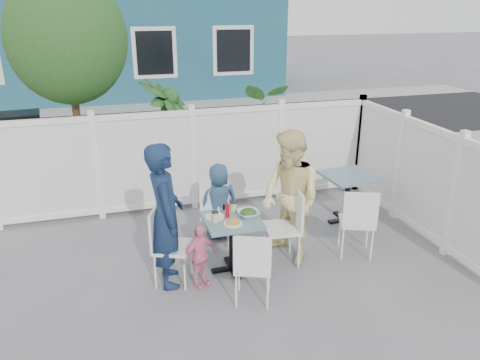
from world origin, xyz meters
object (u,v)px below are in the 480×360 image
object	(u,v)px
spare_table	(348,185)
boy	(219,201)
chair_left	(166,240)
chair_back	(215,207)
chair_right	(288,221)
utility_cabinet	(22,154)
main_table	(232,231)
chair_near	(253,263)
toddler	(200,256)
man	(166,216)
woman	(290,198)

from	to	relation	value
spare_table	boy	distance (m)	1.96
chair_left	chair_back	distance (m)	1.11
chair_left	chair_right	bearing A→B (deg)	113.56
spare_table	chair_right	world-z (taller)	chair_right
utility_cabinet	chair_right	size ratio (longest dim) A/B	1.36
chair_back	main_table	bearing A→B (deg)	104.09
utility_cabinet	chair_right	distance (m)	5.05
main_table	chair_near	size ratio (longest dim) A/B	0.80
chair_near	toddler	distance (m)	0.71
man	woman	size ratio (longest dim) A/B	1.01
chair_left	chair_back	bearing A→B (deg)	158.52
spare_table	main_table	bearing A→B (deg)	-156.73
main_table	toddler	distance (m)	0.53
boy	chair_back	bearing A→B (deg)	50.27
chair_right	boy	bearing A→B (deg)	42.77
woman	toddler	distance (m)	1.34
chair_back	boy	distance (m)	0.16
utility_cabinet	chair_right	xyz separation A→B (m)	(3.54, -3.59, -0.09)
chair_back	chair_near	size ratio (longest dim) A/B	1.02
chair_right	utility_cabinet	bearing A→B (deg)	50.37
boy	chair_near	bearing A→B (deg)	86.30
spare_table	utility_cabinet	bearing A→B (deg)	150.44
utility_cabinet	chair_back	distance (m)	3.96
man	spare_table	bearing A→B (deg)	-71.38
chair_near	man	xyz separation A→B (m)	(-0.82, 0.70, 0.35)
chair_back	chair_right	bearing A→B (deg)	146.52
chair_near	woman	world-z (taller)	woman
main_table	boy	distance (m)	0.91
woman	boy	bearing A→B (deg)	-158.23
utility_cabinet	chair_left	bearing A→B (deg)	-66.88
main_table	chair_back	size ratio (longest dim) A/B	0.78
chair_back	man	world-z (taller)	man
chair_right	boy	world-z (taller)	boy
chair_back	chair_near	distance (m)	1.52
utility_cabinet	spare_table	xyz separation A→B (m)	(4.83, -2.74, -0.08)
chair_right	woman	xyz separation A→B (m)	(0.04, 0.06, 0.29)
chair_back	woman	distance (m)	1.12
chair_left	chair_back	world-z (taller)	chair_left
main_table	chair_left	distance (m)	0.80
main_table	boy	xyz separation A→B (m)	(0.06, 0.91, -0.00)
chair_back	woman	world-z (taller)	woman
chair_right	chair_back	distance (m)	1.09
chair_right	chair_back	bearing A→B (deg)	50.69
man	toddler	world-z (taller)	man
chair_left	woman	xyz separation A→B (m)	(1.57, 0.09, 0.31)
woman	chair_left	bearing A→B (deg)	-105.50
chair_near	toddler	world-z (taller)	chair_near
main_table	man	size ratio (longest dim) A/B	0.41
chair_back	toddler	size ratio (longest dim) A/B	1.14
chair_right	chair_near	bearing A→B (deg)	142.62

